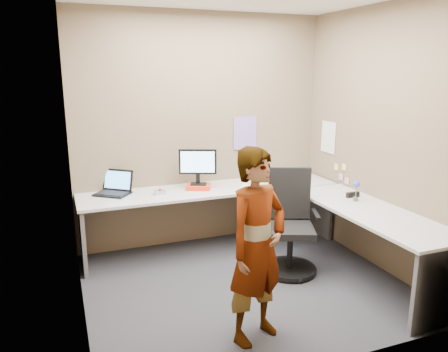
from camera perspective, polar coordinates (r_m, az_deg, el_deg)
name	(u,v)px	position (r m, az deg, el deg)	size (l,w,h in m)	color
ground	(245,284)	(4.41, 2.72, -13.96)	(3.00, 3.00, 0.00)	#242428
wall_back	(202,131)	(5.18, -2.90, 5.91)	(3.00, 3.00, 0.00)	#726247
wall_right	(380,140)	(4.77, 19.70, 4.48)	(2.70, 2.70, 0.00)	#726247
wall_left	(72,161)	(3.65, -19.19, 1.89)	(2.70, 2.70, 0.00)	#726247
desk	(268,211)	(4.68, 5.83, -4.55)	(2.98, 2.58, 0.73)	#B7B7B7
paper_ream	(199,187)	(4.97, -3.35, -1.41)	(0.27, 0.19, 0.05)	red
monitor	(198,164)	(4.92, -3.45, 1.60)	(0.40, 0.20, 0.40)	black
laptop	(115,188)	(4.92, -14.08, -1.50)	(0.46, 0.45, 0.25)	black
trackball_mouse	(160,192)	(4.80, -8.37, -2.08)	(0.12, 0.08, 0.07)	#B7B7BC
origami	(245,185)	(5.02, 2.73, -1.18)	(0.10, 0.10, 0.06)	white
stapler	(353,195)	(4.84, 16.47, -2.35)	(0.15, 0.04, 0.06)	black
flower	(356,188)	(4.68, 16.88, -1.46)	(0.07, 0.07, 0.22)	brown
calendar_purple	(245,133)	(5.37, 2.76, 5.65)	(0.30, 0.01, 0.40)	#846BB7
calendar_white	(328,137)	(5.49, 13.47, 4.95)	(0.01, 0.28, 0.38)	white
sticky_note_a	(344,167)	(5.26, 15.42, 1.14)	(0.01, 0.07, 0.07)	#F2E059
sticky_note_b	(341,177)	(5.33, 15.02, -0.11)	(0.01, 0.07, 0.07)	pink
sticky_note_c	(347,181)	(5.24, 15.77, -0.62)	(0.01, 0.07, 0.07)	pink
sticky_note_d	(336,167)	(5.39, 14.47, 1.16)	(0.01, 0.07, 0.07)	#F2E059
office_chair	(290,231)	(4.59, 8.58, -7.12)	(0.61, 0.61, 1.05)	black
person	(257,246)	(3.33, 4.36, -9.17)	(0.55, 0.36, 1.52)	#999399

